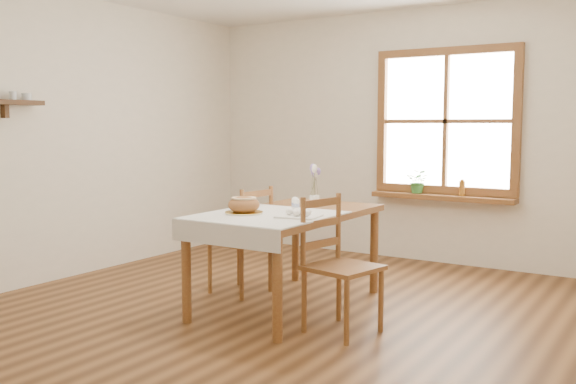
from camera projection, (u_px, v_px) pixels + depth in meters
name	position (u px, v px, depth m)	size (l,w,h in m)	color
ground	(266.00, 315.00, 4.78)	(5.00, 5.00, 0.00)	brown
room_walls	(266.00, 84.00, 4.60)	(4.60, 5.10, 2.65)	beige
window	(446.00, 121.00, 6.43)	(1.46, 0.08, 1.46)	brown
window_sill	(442.00, 197.00, 6.45)	(1.46, 0.20, 0.05)	brown
wall_shelf	(8.00, 101.00, 5.26)	(0.16, 0.60, 0.24)	#4A2D17
dining_table	(288.00, 222.00, 4.96)	(0.90, 1.60, 0.75)	brown
table_linen	(266.00, 215.00, 4.69)	(0.91, 0.99, 0.01)	silver
chair_left	(240.00, 240.00, 5.40)	(0.42, 0.44, 0.90)	brown
chair_right	(343.00, 265.00, 4.35)	(0.43, 0.45, 0.93)	brown
bread_plate	(244.00, 213.00, 4.74)	(0.27, 0.27, 0.01)	white
bread_loaf	(244.00, 203.00, 4.73)	(0.23, 0.23, 0.13)	#975D35
egg_napkin	(299.00, 216.00, 4.57)	(0.29, 0.24, 0.01)	silver
eggs	(299.00, 212.00, 4.57)	(0.22, 0.20, 0.05)	white
salt_shaker	(295.00, 203.00, 4.95)	(0.05, 0.05, 0.10)	white
pepper_shaker	(296.00, 204.00, 4.93)	(0.05, 0.05, 0.09)	white
flower_vase	(314.00, 202.00, 5.19)	(0.08, 0.08, 0.09)	white
lavender_bouquet	(315.00, 180.00, 5.17)	(0.14, 0.14, 0.27)	#7C61AD
potted_plant	(418.00, 184.00, 6.57)	(0.22, 0.24, 0.19)	#347830
amber_bottle	(462.00, 188.00, 6.33)	(0.06, 0.06, 0.17)	#985C1C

